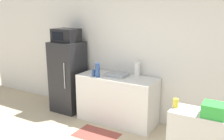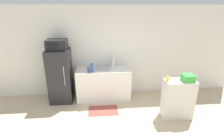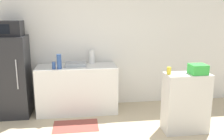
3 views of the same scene
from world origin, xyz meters
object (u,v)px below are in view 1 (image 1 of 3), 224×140
(refrigerator, at_px, (68,77))
(bottle_tall, at_px, (98,70))
(microwave, at_px, (66,35))
(jar, at_px, (176,103))
(basket, at_px, (214,110))
(paper_towel_roll, at_px, (137,69))
(bottle_short, at_px, (94,73))

(refrigerator, bearing_deg, bottle_tall, -12.36)
(microwave, relative_size, jar, 4.53)
(basket, bearing_deg, microwave, 160.23)
(refrigerator, height_order, basket, refrigerator)
(microwave, distance_m, bottle_tall, 1.08)
(refrigerator, xyz_separation_m, microwave, (-0.00, -0.00, 0.88))
(microwave, relative_size, paper_towel_roll, 1.92)
(bottle_short, bearing_deg, paper_towel_roll, 30.99)
(jar, bearing_deg, bottle_short, 154.51)
(jar, bearing_deg, bottle_tall, 153.46)
(bottle_tall, distance_m, paper_towel_roll, 0.74)
(refrigerator, height_order, bottle_tall, refrigerator)
(refrigerator, relative_size, microwave, 2.91)
(jar, relative_size, paper_towel_roll, 0.42)
(refrigerator, xyz_separation_m, basket, (3.06, -1.10, 0.30))
(microwave, distance_m, paper_towel_roll, 1.62)
(jar, xyz_separation_m, paper_towel_roll, (-1.12, 1.29, 0.02))
(microwave, relative_size, bottle_tall, 1.93)
(bottle_tall, bearing_deg, bottle_short, 175.58)
(basket, relative_size, paper_towel_roll, 0.94)
(microwave, xyz_separation_m, paper_towel_roll, (1.49, 0.24, -0.58))
(refrigerator, distance_m, bottle_short, 0.84)
(bottle_short, distance_m, paper_towel_roll, 0.82)
(refrigerator, relative_size, paper_towel_roll, 5.57)
(microwave, bearing_deg, refrigerator, 71.58)
(basket, xyz_separation_m, paper_towel_roll, (-1.57, 1.34, 0.00))
(microwave, relative_size, bottle_short, 3.93)
(bottle_short, relative_size, jar, 1.15)
(basket, distance_m, paper_towel_roll, 2.06)
(refrigerator, distance_m, microwave, 0.88)
(bottle_tall, relative_size, bottle_short, 2.04)
(bottle_short, xyz_separation_m, basket, (2.27, -0.91, 0.07))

